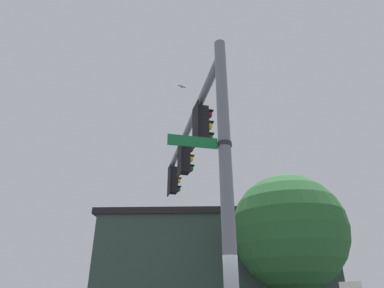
# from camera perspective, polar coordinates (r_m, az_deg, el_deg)

# --- Properties ---
(signal_pole) EXTENTS (0.25, 0.25, 7.14)m
(signal_pole) POSITION_cam_1_polar(r_m,az_deg,el_deg) (5.81, 6.36, -8.93)
(signal_pole) COLOR slate
(signal_pole) RESTS_ON ground
(mast_arm) EXTENTS (7.04, 0.62, 0.20)m
(mast_arm) POSITION_cam_1_polar(r_m,az_deg,el_deg) (10.18, -0.65, 2.82)
(mast_arm) COLOR slate
(traffic_light_nearest_pole) EXTENTS (0.54, 0.49, 1.31)m
(traffic_light_nearest_pole) POSITION_cam_1_polar(r_m,az_deg,el_deg) (8.31, 1.92, 3.44)
(traffic_light_nearest_pole) COLOR black
(traffic_light_mid_inner) EXTENTS (0.54, 0.49, 1.31)m
(traffic_light_mid_inner) POSITION_cam_1_polar(r_m,az_deg,el_deg) (10.37, -1.22, -2.60)
(traffic_light_mid_inner) COLOR black
(traffic_light_mid_outer) EXTENTS (0.54, 0.49, 1.31)m
(traffic_light_mid_outer) POSITION_cam_1_polar(r_m,az_deg,el_deg) (12.53, -3.32, -6.60)
(traffic_light_mid_outer) COLOR black
(street_name_sign) EXTENTS (0.29, 1.27, 0.22)m
(street_name_sign) POSITION_cam_1_polar(r_m,az_deg,el_deg) (6.07, 3.05, 0.18)
(street_name_sign) COLOR #147238
(bird_flying) EXTENTS (0.20, 0.33, 0.07)m
(bird_flying) POSITION_cam_1_polar(r_m,az_deg,el_deg) (13.49, -1.87, 10.40)
(bird_flying) COLOR gray
(storefront_building) EXTENTS (9.77, 12.53, 5.46)m
(storefront_building) POSITION_cam_1_polar(r_m,az_deg,el_deg) (17.34, 3.83, -22.50)
(storefront_building) COLOR #33473D
(storefront_building) RESTS_ON ground
(tree_by_storefront) EXTENTS (4.59, 4.59, 6.46)m
(tree_by_storefront) POSITION_cam_1_polar(r_m,az_deg,el_deg) (13.78, 17.20, -14.88)
(tree_by_storefront) COLOR #4C3823
(tree_by_storefront) RESTS_ON ground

